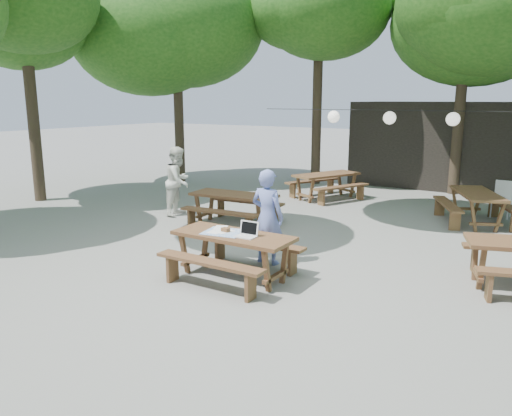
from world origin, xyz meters
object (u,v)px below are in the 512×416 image
at_px(second_person, 179,181).
at_px(plastic_chair, 501,207).
at_px(picnic_table_nw, 234,209).
at_px(main_picnic_table, 233,255).
at_px(woman, 267,217).

bearing_deg(second_person, plastic_chair, -72.73).
relative_size(picnic_table_nw, plastic_chair, 2.29).
bearing_deg(picnic_table_nw, main_picnic_table, -60.32).
bearing_deg(picnic_table_nw, plastic_chair, 34.47).
distance_m(main_picnic_table, second_person, 4.90).
relative_size(woman, second_person, 0.98).
height_order(picnic_table_nw, woman, woman).
height_order(woman, second_person, second_person).
relative_size(picnic_table_nw, woman, 1.21).
distance_m(woman, second_person, 4.41).
bearing_deg(second_person, main_picnic_table, -141.83).
height_order(picnic_table_nw, second_person, second_person).
relative_size(picnic_table_nw, second_person, 1.19).
bearing_deg(picnic_table_nw, woman, -47.97).
relative_size(main_picnic_table, plastic_chair, 2.22).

